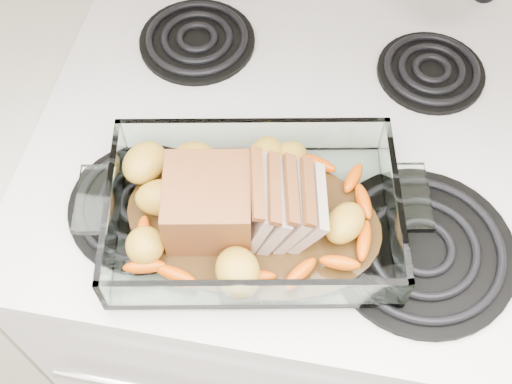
# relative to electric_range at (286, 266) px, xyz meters

# --- Properties ---
(electric_range) EXTENTS (0.78, 0.70, 1.12)m
(electric_range) POSITION_rel_electric_range_xyz_m (0.00, 0.00, 0.00)
(electric_range) COLOR silver
(electric_range) RESTS_ON ground
(baking_dish) EXTENTS (0.37, 0.25, 0.07)m
(baking_dish) POSITION_rel_electric_range_xyz_m (-0.04, -0.16, 0.48)
(baking_dish) COLOR silver
(baking_dish) RESTS_ON electric_range
(pork_roast) EXTENTS (0.21, 0.11, 0.09)m
(pork_roast) POSITION_rel_electric_range_xyz_m (-0.07, -0.16, 0.51)
(pork_roast) COLOR #974E29
(pork_roast) RESTS_ON baking_dish
(roast_vegetables) EXTENTS (0.36, 0.20, 0.04)m
(roast_vegetables) POSITION_rel_electric_range_xyz_m (-0.04, -0.13, 0.49)
(roast_vegetables) COLOR #E45506
(roast_vegetables) RESTS_ON baking_dish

